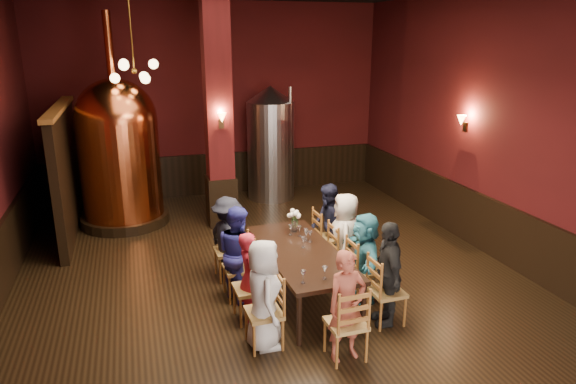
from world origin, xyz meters
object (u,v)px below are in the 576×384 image
object	(u,v)px
person_1	(250,277)
copper_kettle	(119,151)
person_0	(264,295)
dining_table	(301,255)
person_2	(238,253)
steel_vessel	(271,143)
rose_vase	(295,217)

from	to	relation	value
person_1	copper_kettle	world-z (taller)	copper_kettle
person_0	person_1	xyz separation A→B (m)	(-0.02, 0.67, -0.07)
dining_table	person_1	xyz separation A→B (m)	(-0.84, -0.35, -0.06)
person_2	steel_vessel	bearing A→B (deg)	-41.48
person_0	rose_vase	xyz separation A→B (m)	(0.97, 1.79, 0.29)
person_2	copper_kettle	size ratio (longest dim) A/B	0.34
dining_table	copper_kettle	world-z (taller)	copper_kettle
dining_table	person_2	xyz separation A→B (m)	(-0.86, 0.31, 0.02)
copper_kettle	rose_vase	size ratio (longest dim) A/B	11.32
steel_vessel	person_0	bearing A→B (deg)	-106.12
person_1	person_2	xyz separation A→B (m)	(-0.02, 0.66, 0.08)
person_0	copper_kettle	world-z (taller)	copper_kettle
steel_vessel	rose_vase	xyz separation A→B (m)	(-0.75, -4.16, -0.33)
copper_kettle	rose_vase	xyz separation A→B (m)	(2.61, -3.36, -0.53)
dining_table	rose_vase	bearing A→B (deg)	77.27
steel_vessel	copper_kettle	bearing A→B (deg)	-166.47
steel_vessel	person_1	bearing A→B (deg)	-108.23
person_0	person_1	size ratio (longest dim) A/B	1.12
person_1	person_2	size ratio (longest dim) A/B	0.89
person_0	person_2	bearing A→B (deg)	5.41
person_2	steel_vessel	distance (m)	4.98
dining_table	copper_kettle	bearing A→B (deg)	119.15
rose_vase	person_0	bearing A→B (deg)	-118.49
person_1	steel_vessel	xyz separation A→B (m)	(1.74, 5.28, 0.69)
person_1	steel_vessel	size ratio (longest dim) A/B	0.48
steel_vessel	rose_vase	distance (m)	4.24
dining_table	rose_vase	world-z (taller)	rose_vase
person_2	rose_vase	size ratio (longest dim) A/B	3.82
copper_kettle	rose_vase	distance (m)	4.28
person_0	rose_vase	size ratio (longest dim) A/B	3.80
person_0	person_2	xyz separation A→B (m)	(-0.04, 1.33, 0.00)
steel_vessel	rose_vase	bearing A→B (deg)	-100.22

